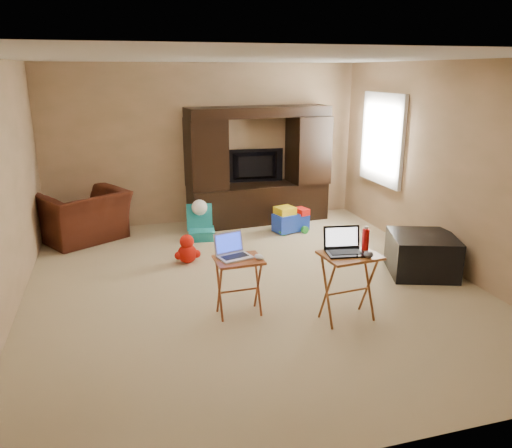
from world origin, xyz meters
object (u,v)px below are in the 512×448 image
object	(u,v)px
laptop_left	(235,247)
laptop_right	(346,242)
ottoman	(422,254)
mouse_left	(259,257)
push_toy	(291,219)
tray_table_left	(239,287)
television	(256,166)
entertainment_center	(258,166)
tray_table_right	(348,287)
water_bottle	(366,239)
child_rocker	(201,222)
mouse_right	(368,254)
recliner	(83,216)
plush_toy	(187,249)

from	to	relation	value
laptop_left	laptop_right	distance (m)	1.08
laptop_left	laptop_right	world-z (taller)	laptop_right
ottoman	mouse_left	world-z (taller)	mouse_left
push_toy	tray_table_left	size ratio (longest dim) A/B	0.90
mouse_left	television	bearing A→B (deg)	74.59
entertainment_center	laptop_right	bearing A→B (deg)	-96.68
ottoman	tray_table_right	xyz separation A→B (m)	(-1.40, -0.84, 0.10)
laptop_left	television	bearing A→B (deg)	54.78
entertainment_center	mouse_left	xyz separation A→B (m)	(-0.91, -3.16, -0.30)
laptop_right	water_bottle	xyz separation A→B (m)	(0.24, 0.06, -0.01)
child_rocker	ottoman	distance (m)	3.11
television	push_toy	size ratio (longest dim) A/B	1.73
ottoman	television	bearing A→B (deg)	114.82
laptop_left	laptop_right	size ratio (longest dim) A/B	0.87
entertainment_center	laptop_left	size ratio (longest dim) A/B	7.19
ottoman	mouse_left	xyz separation A→B (m)	(-2.21, -0.51, 0.38)
tray_table_left	tray_table_right	size ratio (longest dim) A/B	0.87
ottoman	laptop_right	world-z (taller)	laptop_right
child_rocker	laptop_left	xyz separation A→B (m)	(-0.08, -2.43, 0.47)
mouse_left	mouse_right	bearing A→B (deg)	-25.53
recliner	child_rocker	size ratio (longest dim) A/B	2.23
child_rocker	water_bottle	bearing A→B (deg)	-58.75
recliner	tray_table_left	world-z (taller)	recliner
child_rocker	mouse_right	bearing A→B (deg)	-61.30
push_toy	mouse_left	bearing A→B (deg)	-132.28
entertainment_center	laptop_left	bearing A→B (deg)	-114.70
recliner	laptop_right	size ratio (longest dim) A/B	3.10
tray_table_right	television	bearing A→B (deg)	82.91
tray_table_right	mouse_right	bearing A→B (deg)	-48.23
push_toy	laptop_left	size ratio (longest dim) A/B	1.73
water_bottle	tray_table_right	bearing A→B (deg)	-158.20
tray_table_right	mouse_left	distance (m)	0.92
plush_toy	mouse_left	distance (m)	1.76
laptop_left	mouse_right	distance (m)	1.29
television	push_toy	world-z (taller)	television
entertainment_center	plush_toy	size ratio (longest dim) A/B	5.89
plush_toy	push_toy	distance (m)	1.93
mouse_left	tray_table_right	bearing A→B (deg)	-22.12
tray_table_left	mouse_right	size ratio (longest dim) A/B	4.28
ottoman	laptop_left	world-z (taller)	laptop_left
child_rocker	mouse_right	world-z (taller)	mouse_right
child_rocker	laptop_right	distance (m)	3.04
television	push_toy	distance (m)	1.11
mouse_left	laptop_left	bearing A→B (deg)	155.56
television	plush_toy	distance (m)	2.30
entertainment_center	plush_toy	distance (m)	2.20
water_bottle	child_rocker	bearing A→B (deg)	112.53
plush_toy	mouse_left	xyz separation A→B (m)	(0.48, -1.63, 0.43)
plush_toy	tray_table_right	bearing A→B (deg)	-56.51
recliner	water_bottle	distance (m)	4.28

